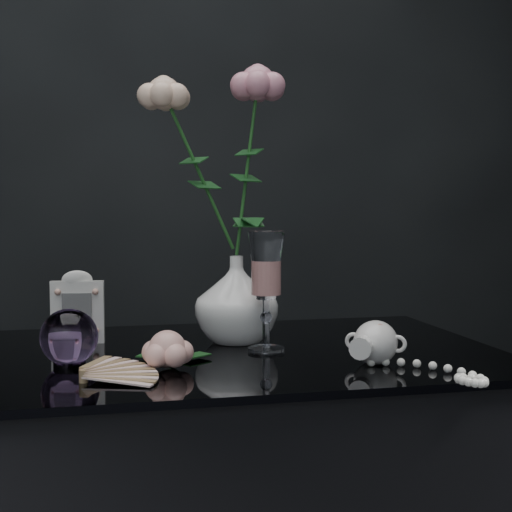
{
  "coord_description": "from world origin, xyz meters",
  "views": [
    {
      "loc": [
        -0.14,
        -1.12,
        1.01
      ],
      "look_at": [
        0.12,
        0.05,
        0.92
      ],
      "focal_mm": 50.0,
      "sensor_mm": 36.0,
      "label": 1
    }
  ],
  "objects": [
    {
      "name": "vase",
      "position": [
        0.1,
        0.12,
        0.84
      ],
      "size": [
        0.19,
        0.19,
        0.16
      ],
      "primitive_type": "imported",
      "rotation": [
        0.0,
        0.0,
        -0.3
      ],
      "color": "white",
      "rests_on": "table"
    },
    {
      "name": "wine_glass",
      "position": [
        0.13,
        0.03,
        0.86
      ],
      "size": [
        0.07,
        0.07,
        0.2
      ],
      "primitive_type": null,
      "rotation": [
        0.0,
        0.0,
        -0.05
      ],
      "color": "white",
      "rests_on": "table"
    },
    {
      "name": "picture_frame",
      "position": [
        -0.18,
        0.17,
        0.83
      ],
      "size": [
        0.11,
        0.09,
        0.13
      ],
      "primitive_type": null,
      "rotation": [
        0.0,
        0.0,
        -0.13
      ],
      "color": "silver",
      "rests_on": "table"
    },
    {
      "name": "paperweight",
      "position": [
        -0.19,
        -0.01,
        0.81
      ],
      "size": [
        0.11,
        0.11,
        0.09
      ],
      "primitive_type": null,
      "rotation": [
        0.0,
        0.0,
        -0.3
      ],
      "color": "#986DB1",
      "rests_on": "table"
    },
    {
      "name": "paper_fan",
      "position": [
        -0.17,
        -0.12,
        0.77
      ],
      "size": [
        0.22,
        0.18,
        0.02
      ],
      "primitive_type": null,
      "rotation": [
        0.0,
        0.0,
        -0.07
      ],
      "color": "beige",
      "rests_on": "table"
    },
    {
      "name": "loose_rose",
      "position": [
        -0.04,
        -0.06,
        0.79
      ],
      "size": [
        0.15,
        0.18,
        0.06
      ],
      "primitive_type": null,
      "rotation": [
        0.0,
        0.0,
        0.11
      ],
      "color": "#F4AA9D",
      "rests_on": "table"
    },
    {
      "name": "pearl_jar",
      "position": [
        0.28,
        -0.09,
        0.8
      ],
      "size": [
        0.33,
        0.34,
        0.07
      ],
      "primitive_type": null,
      "rotation": [
        0.0,
        0.0,
        -0.56
      ],
      "color": "white",
      "rests_on": "table"
    },
    {
      "name": "roses",
      "position": [
        0.07,
        0.12,
        1.1
      ],
      "size": [
        0.25,
        0.12,
        0.39
      ],
      "color": "beige",
      "rests_on": "vase"
    }
  ]
}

